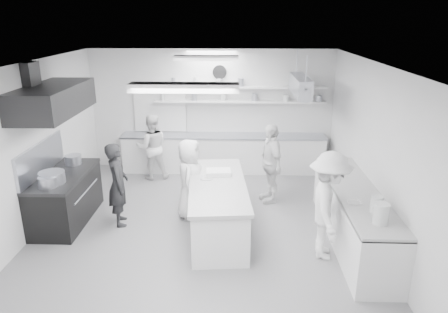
{
  "coord_description": "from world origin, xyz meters",
  "views": [
    {
      "loc": [
        0.62,
        -6.65,
        3.74
      ],
      "look_at": [
        0.4,
        0.6,
        1.26
      ],
      "focal_mm": 33.1,
      "sensor_mm": 36.0,
      "label": 1
    }
  ],
  "objects_px": {
    "stove": "(66,199)",
    "cook_stove": "(118,184)",
    "prep_island": "(218,209)",
    "right_counter": "(353,216)",
    "cook_back": "(152,147)",
    "back_counter": "(223,153)"
  },
  "relations": [
    {
      "from": "stove",
      "to": "cook_stove",
      "type": "bearing_deg",
      "value": -4.08
    },
    {
      "from": "stove",
      "to": "prep_island",
      "type": "relative_size",
      "value": 0.74
    },
    {
      "from": "cook_stove",
      "to": "right_counter",
      "type": "bearing_deg",
      "value": -114.34
    },
    {
      "from": "stove",
      "to": "prep_island",
      "type": "distance_m",
      "value": 2.91
    },
    {
      "from": "right_counter",
      "to": "cook_back",
      "type": "distance_m",
      "value": 4.95
    },
    {
      "from": "stove",
      "to": "prep_island",
      "type": "xyz_separation_m",
      "value": [
        2.9,
        -0.33,
        -0.0
      ]
    },
    {
      "from": "cook_back",
      "to": "prep_island",
      "type": "bearing_deg",
      "value": 109.82
    },
    {
      "from": "cook_stove",
      "to": "back_counter",
      "type": "bearing_deg",
      "value": -50.09
    },
    {
      "from": "stove",
      "to": "cook_stove",
      "type": "xyz_separation_m",
      "value": [
        1.04,
        -0.07,
        0.34
      ]
    },
    {
      "from": "back_counter",
      "to": "prep_island",
      "type": "relative_size",
      "value": 2.05
    },
    {
      "from": "back_counter",
      "to": "cook_stove",
      "type": "relative_size",
      "value": 3.15
    },
    {
      "from": "cook_stove",
      "to": "cook_back",
      "type": "xyz_separation_m",
      "value": [
        0.17,
        2.33,
        -0.01
      ]
    },
    {
      "from": "back_counter",
      "to": "right_counter",
      "type": "relative_size",
      "value": 1.52
    },
    {
      "from": "prep_island",
      "to": "cook_stove",
      "type": "xyz_separation_m",
      "value": [
        -1.85,
        0.25,
        0.34
      ]
    },
    {
      "from": "stove",
      "to": "right_counter",
      "type": "bearing_deg",
      "value": -6.52
    },
    {
      "from": "right_counter",
      "to": "cook_back",
      "type": "xyz_separation_m",
      "value": [
        -4.03,
        2.86,
        0.32
      ]
    },
    {
      "from": "back_counter",
      "to": "right_counter",
      "type": "bearing_deg",
      "value": -55.35
    },
    {
      "from": "stove",
      "to": "cook_stove",
      "type": "relative_size",
      "value": 1.13
    },
    {
      "from": "back_counter",
      "to": "cook_back",
      "type": "xyz_separation_m",
      "value": [
        -1.68,
        -0.54,
        0.33
      ]
    },
    {
      "from": "back_counter",
      "to": "cook_back",
      "type": "distance_m",
      "value": 1.8
    },
    {
      "from": "cook_back",
      "to": "right_counter",
      "type": "bearing_deg",
      "value": 131.47
    },
    {
      "from": "stove",
      "to": "cook_back",
      "type": "height_order",
      "value": "cook_back"
    }
  ]
}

